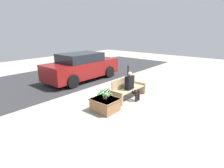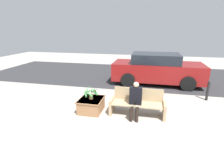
{
  "view_description": "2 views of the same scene",
  "coord_description": "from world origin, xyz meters",
  "views": [
    {
      "loc": [
        -5.98,
        -3.36,
        2.82
      ],
      "look_at": [
        -0.74,
        1.02,
        0.74
      ],
      "focal_mm": 28.0,
      "sensor_mm": 36.0,
      "label": 1
    },
    {
      "loc": [
        0.32,
        -4.76,
        2.81
      ],
      "look_at": [
        -0.98,
        1.09,
        0.91
      ],
      "focal_mm": 28.0,
      "sensor_mm": 36.0,
      "label": 2
    }
  ],
  "objects": [
    {
      "name": "road_surface",
      "position": [
        0.0,
        6.06,
        0.0
      ],
      "size": [
        20.0,
        6.0,
        0.01
      ],
      "primitive_type": "cube",
      "color": "#2D2D30",
      "rests_on": "ground_plane"
    },
    {
      "name": "parked_car",
      "position": [
        0.67,
        4.52,
        0.8
      ],
      "size": [
        4.58,
        1.98,
        1.6
      ],
      "color": "maroon",
      "rests_on": "ground_plane"
    },
    {
      "name": "person_seated",
      "position": [
        -0.08,
        0.54,
        0.64
      ],
      "size": [
        0.4,
        0.59,
        1.19
      ],
      "color": "black",
      "rests_on": "ground_plane"
    },
    {
      "name": "ground_plane",
      "position": [
        0.0,
        0.0,
        0.0
      ],
      "size": [
        30.0,
        30.0,
        0.0
      ],
      "primitive_type": "plane",
      "color": "#9E998E"
    },
    {
      "name": "bollard_post",
      "position": [
        2.67,
        2.59,
        0.43
      ],
      "size": [
        0.11,
        0.11,
        0.83
      ],
      "color": "black",
      "rests_on": "ground_plane"
    },
    {
      "name": "potted_plant",
      "position": [
        -1.63,
        0.61,
        0.71
      ],
      "size": [
        0.57,
        0.57,
        0.47
      ],
      "color": "brown",
      "rests_on": "planter_box"
    },
    {
      "name": "planter_box",
      "position": [
        -1.63,
        0.61,
        0.25
      ],
      "size": [
        0.81,
        0.92,
        0.47
      ],
      "color": "#936642",
      "rests_on": "ground_plane"
    },
    {
      "name": "bench",
      "position": [
        -0.01,
        0.74,
        0.4
      ],
      "size": [
        1.85,
        0.6,
        0.88
      ],
      "color": "tan",
      "rests_on": "ground_plane"
    }
  ]
}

